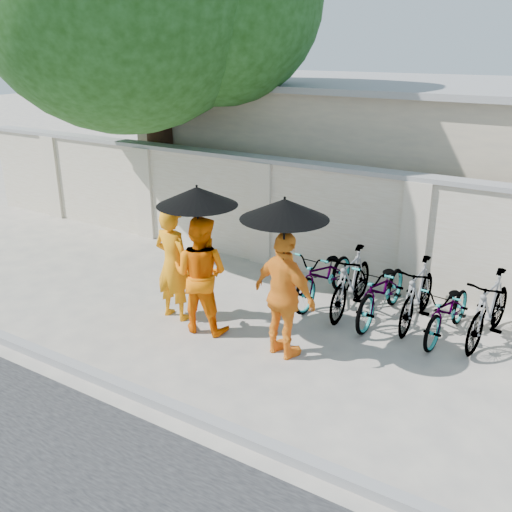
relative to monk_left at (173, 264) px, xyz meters
The scene contains 15 objects.
ground 1.30m from the monk_left, 17.26° to the right, with size 80.00×80.00×0.00m, color #BCB09D.
kerb 2.33m from the monk_left, 65.62° to the right, with size 40.00×0.16×0.12m, color gray.
compound_wall 3.48m from the monk_left, 57.01° to the left, with size 20.00×0.30×2.00m, color beige.
building_behind 7.35m from the monk_left, 66.69° to the left, with size 14.00×6.00×3.20m, color #C5B493.
monk_left is the anchor object (origin of this frame).
monk_center 0.62m from the monk_left, ahead, with size 0.87×0.68×1.79m, color orange.
parasol_center 1.39m from the monk_left, 15.38° to the right, with size 1.15×1.15×1.22m.
monk_right 2.04m from the monk_left, ahead, with size 1.06×0.44×1.80m, color orange.
parasol_right 2.41m from the monk_left, ahead, with size 1.15×1.15×1.25m.
bike_0 2.53m from the monk_left, 45.43° to the left, with size 0.63×1.82×0.95m, color #9FA0B1.
bike_1 2.84m from the monk_left, 36.15° to the left, with size 0.49×1.74×1.04m, color #9FA0B1.
bike_2 3.28m from the monk_left, 30.93° to the left, with size 0.64×1.84×0.97m, color #9FA0B1.
bike_3 3.78m from the monk_left, 28.26° to the left, with size 0.48×1.70×1.02m, color #9FA0B1.
bike_4 4.18m from the monk_left, 22.71° to the left, with size 0.57×1.63×0.86m, color #9FA0B1.
bike_5 4.72m from the monk_left, 22.25° to the left, with size 0.49×1.73×1.04m, color #9FA0B1.
Camera 1 is at (4.53, -5.99, 4.10)m, focal length 40.00 mm.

